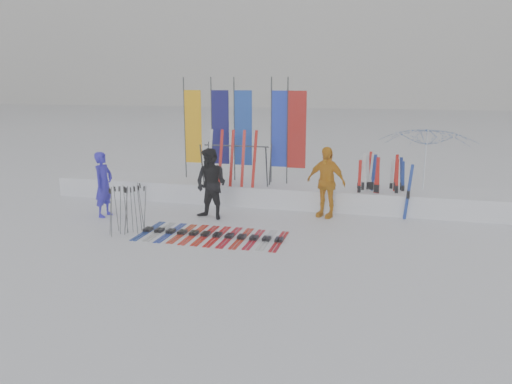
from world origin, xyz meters
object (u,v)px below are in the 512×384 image
(ski_row, at_px, (211,235))
(tent_canopy, at_px, (426,168))
(person_black, at_px, (211,184))
(ski_rack, at_px, (236,159))
(person_blue, at_px, (104,184))
(person_yellow, at_px, (326,182))

(ski_row, bearing_deg, tent_canopy, 38.04)
(person_black, distance_m, ski_rack, 1.85)
(ski_row, distance_m, ski_rack, 3.58)
(person_blue, height_order, ski_rack, ski_rack)
(person_black, height_order, person_yellow, person_yellow)
(person_yellow, distance_m, ski_rack, 2.94)
(person_blue, relative_size, ski_rack, 0.88)
(person_blue, xyz_separation_m, ski_row, (3.47, -1.02, -0.86))
(person_black, xyz_separation_m, ski_rack, (0.17, 1.79, 0.42))
(person_blue, relative_size, ski_row, 0.51)
(person_black, bearing_deg, person_blue, -154.81)
(person_blue, xyz_separation_m, person_black, (2.96, 0.48, 0.06))
(person_blue, bearing_deg, person_yellow, -71.20)
(ski_row, height_order, ski_rack, ski_rack)
(person_blue, bearing_deg, tent_canopy, -65.98)
(person_black, xyz_separation_m, tent_canopy, (5.66, 2.51, 0.26))
(person_yellow, bearing_deg, person_black, -140.69)
(person_blue, height_order, person_yellow, person_yellow)
(ski_rack, bearing_deg, tent_canopy, 7.50)
(person_blue, height_order, ski_row, person_blue)
(person_black, bearing_deg, ski_rack, 100.48)
(person_blue, distance_m, ski_row, 3.72)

